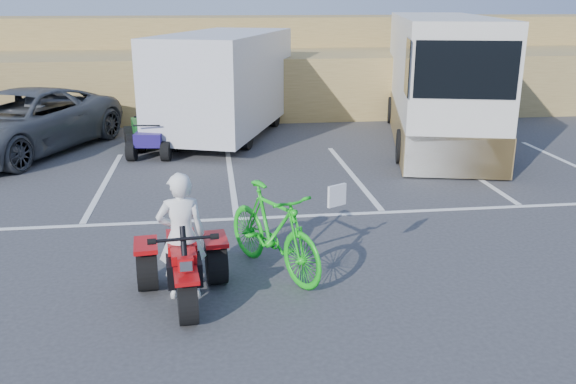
{
  "coord_description": "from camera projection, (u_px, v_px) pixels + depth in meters",
  "views": [
    {
      "loc": [
        -0.4,
        -7.88,
        3.76
      ],
      "look_at": [
        0.71,
        0.75,
        1.0
      ],
      "focal_mm": 38.0,
      "sensor_mm": 36.0,
      "label": 1
    }
  ],
  "objects": [
    {
      "name": "ground",
      "position": [
        245.0,
        277.0,
        8.64
      ],
      "size": [
        100.0,
        100.0,
        0.0
      ],
      "primitive_type": "plane",
      "color": "#373739",
      "rests_on": "ground"
    },
    {
      "name": "parking_stripes",
      "position": [
        275.0,
        189.0,
        12.59
      ],
      "size": [
        28.0,
        5.16,
        0.01
      ],
      "color": "white",
      "rests_on": "ground"
    },
    {
      "name": "grass_embankment",
      "position": [
        219.0,
        64.0,
        22.84
      ],
      "size": [
        40.0,
        8.5,
        3.1
      ],
      "color": "olive",
      "rests_on": "ground"
    },
    {
      "name": "red_trike_atv",
      "position": [
        186.0,
        301.0,
        7.95
      ],
      "size": [
        1.39,
        1.76,
        1.07
      ],
      "primitive_type": null,
      "rotation": [
        0.0,
        0.0,
        0.1
      ],
      "color": "#AB090C",
      "rests_on": "ground"
    },
    {
      "name": "rider",
      "position": [
        181.0,
        236.0,
        7.83
      ],
      "size": [
        0.66,
        0.46,
        1.7
      ],
      "primitive_type": "imported",
      "rotation": [
        0.0,
        0.0,
        3.24
      ],
      "color": "white",
      "rests_on": "ground"
    },
    {
      "name": "green_dirt_bike",
      "position": [
        273.0,
        230.0,
        8.59
      ],
      "size": [
        1.58,
        2.17,
        1.29
      ],
      "primitive_type": "imported",
      "rotation": [
        0.0,
        0.0,
        0.51
      ],
      "color": "#14BF19",
      "rests_on": "ground"
    },
    {
      "name": "grey_pickup",
      "position": [
        22.0,
        122.0,
        15.36
      ],
      "size": [
        4.78,
        6.29,
        1.59
      ],
      "primitive_type": "imported",
      "rotation": [
        0.0,
        0.0,
        -0.43
      ],
      "color": "#424549",
      "rests_on": "ground"
    },
    {
      "name": "cargo_trailer",
      "position": [
        225.0,
        81.0,
        17.15
      ],
      "size": [
        4.41,
        6.64,
        2.88
      ],
      "rotation": [
        0.0,
        0.0,
        -0.35
      ],
      "color": "silver",
      "rests_on": "ground"
    },
    {
      "name": "rv_motorhome",
      "position": [
        437.0,
        86.0,
        17.1
      ],
      "size": [
        4.46,
        9.41,
        3.28
      ],
      "rotation": [
        0.0,
        0.0,
        -0.24
      ],
      "color": "silver",
      "rests_on": "ground"
    },
    {
      "name": "quad_atv_blue",
      "position": [
        154.0,
        156.0,
        15.27
      ],
      "size": [
        1.22,
        1.52,
        0.91
      ],
      "primitive_type": null,
      "rotation": [
        0.0,
        0.0,
        -0.14
      ],
      "color": "navy",
      "rests_on": "ground"
    },
    {
      "name": "quad_atv_green",
      "position": [
        148.0,
        148.0,
        16.09
      ],
      "size": [
        1.38,
        1.68,
        0.98
      ],
      "primitive_type": null,
      "rotation": [
        0.0,
        0.0,
        0.19
      ],
      "color": "#166321",
      "rests_on": "ground"
    }
  ]
}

